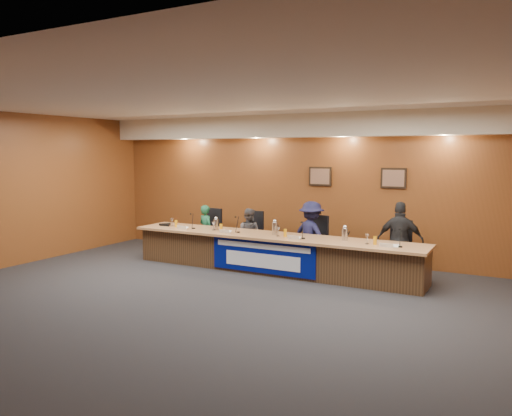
# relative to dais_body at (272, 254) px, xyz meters

# --- Properties ---
(floor) EXTENTS (10.00, 10.00, 0.00)m
(floor) POSITION_rel_dais_body_xyz_m (0.00, -2.40, -0.35)
(floor) COLOR black
(floor) RESTS_ON ground
(ceiling) EXTENTS (10.00, 8.00, 0.04)m
(ceiling) POSITION_rel_dais_body_xyz_m (0.00, -2.40, 2.85)
(ceiling) COLOR silver
(ceiling) RESTS_ON wall_back
(wall_back) EXTENTS (10.00, 0.04, 3.20)m
(wall_back) POSITION_rel_dais_body_xyz_m (0.00, 1.60, 1.25)
(wall_back) COLOR brown
(wall_back) RESTS_ON floor
(soffit) EXTENTS (10.00, 0.50, 0.50)m
(soffit) POSITION_rel_dais_body_xyz_m (0.00, 1.35, 2.60)
(soffit) COLOR beige
(soffit) RESTS_ON wall_back
(dais_body) EXTENTS (6.00, 0.80, 0.70)m
(dais_body) POSITION_rel_dais_body_xyz_m (0.00, 0.00, 0.00)
(dais_body) COLOR #432C19
(dais_body) RESTS_ON floor
(dais_top) EXTENTS (6.10, 0.95, 0.05)m
(dais_top) POSITION_rel_dais_body_xyz_m (0.00, -0.05, 0.38)
(dais_top) COLOR #A57349
(dais_top) RESTS_ON dais_body
(banner) EXTENTS (2.20, 0.02, 0.65)m
(banner) POSITION_rel_dais_body_xyz_m (0.00, -0.41, 0.03)
(banner) COLOR #020C6B
(banner) RESTS_ON dais_body
(banner_text_upper) EXTENTS (2.00, 0.01, 0.10)m
(banner_text_upper) POSITION_rel_dais_body_xyz_m (0.00, -0.43, 0.23)
(banner_text_upper) COLOR silver
(banner_text_upper) RESTS_ON banner
(banner_text_lower) EXTENTS (1.60, 0.01, 0.28)m
(banner_text_lower) POSITION_rel_dais_body_xyz_m (0.00, -0.43, -0.05)
(banner_text_lower) COLOR silver
(banner_text_lower) RESTS_ON banner
(wall_photo_left) EXTENTS (0.52, 0.04, 0.42)m
(wall_photo_left) POSITION_rel_dais_body_xyz_m (0.40, 1.57, 1.50)
(wall_photo_left) COLOR black
(wall_photo_left) RESTS_ON wall_back
(wall_photo_right) EXTENTS (0.52, 0.04, 0.42)m
(wall_photo_right) POSITION_rel_dais_body_xyz_m (2.00, 1.57, 1.50)
(wall_photo_right) COLOR black
(wall_photo_right) RESTS_ON wall_back
(panelist_a) EXTENTS (0.50, 0.42, 1.18)m
(panelist_a) POSITION_rel_dais_body_xyz_m (-2.01, 0.64, 0.24)
(panelist_a) COLOR #185737
(panelist_a) RESTS_ON floor
(panelist_b) EXTENTS (0.61, 0.50, 1.16)m
(panelist_b) POSITION_rel_dais_body_xyz_m (-0.90, 0.64, 0.23)
(panelist_b) COLOR #47454A
(panelist_b) RESTS_ON floor
(panelist_c) EXTENTS (1.01, 0.79, 1.38)m
(panelist_c) POSITION_rel_dais_body_xyz_m (0.58, 0.64, 0.34)
(panelist_c) COLOR #151638
(panelist_c) RESTS_ON floor
(panelist_d) EXTENTS (0.89, 0.45, 1.46)m
(panelist_d) POSITION_rel_dais_body_xyz_m (2.37, 0.64, 0.38)
(panelist_d) COLOR black
(panelist_d) RESTS_ON floor
(office_chair_a) EXTENTS (0.54, 0.54, 0.08)m
(office_chair_a) POSITION_rel_dais_body_xyz_m (-2.01, 0.74, 0.13)
(office_chair_a) COLOR black
(office_chair_a) RESTS_ON floor
(office_chair_b) EXTENTS (0.51, 0.51, 0.08)m
(office_chair_b) POSITION_rel_dais_body_xyz_m (-0.90, 0.74, 0.13)
(office_chair_b) COLOR black
(office_chair_b) RESTS_ON floor
(office_chair_c) EXTENTS (0.61, 0.61, 0.08)m
(office_chair_c) POSITION_rel_dais_body_xyz_m (0.58, 0.74, 0.13)
(office_chair_c) COLOR black
(office_chair_c) RESTS_ON floor
(office_chair_d) EXTENTS (0.58, 0.58, 0.08)m
(office_chair_d) POSITION_rel_dais_body_xyz_m (2.37, 0.74, 0.13)
(office_chair_d) COLOR black
(office_chair_d) RESTS_ON floor
(nameplate_a) EXTENTS (0.24, 0.08, 0.10)m
(nameplate_a) POSITION_rel_dais_body_xyz_m (-2.00, -0.30, 0.45)
(nameplate_a) COLOR white
(nameplate_a) RESTS_ON dais_top
(microphone_a) EXTENTS (0.07, 0.07, 0.02)m
(microphone_a) POSITION_rel_dais_body_xyz_m (-1.81, -0.12, 0.41)
(microphone_a) COLOR black
(microphone_a) RESTS_ON dais_top
(juice_glass_a) EXTENTS (0.06, 0.06, 0.15)m
(juice_glass_a) POSITION_rel_dais_body_xyz_m (-2.29, -0.11, 0.47)
(juice_glass_a) COLOR #F5A20F
(juice_glass_a) RESTS_ON dais_top
(water_glass_a) EXTENTS (0.08, 0.08, 0.18)m
(water_glass_a) POSITION_rel_dais_body_xyz_m (-2.44, -0.06, 0.49)
(water_glass_a) COLOR silver
(water_glass_a) RESTS_ON dais_top
(nameplate_b) EXTENTS (0.24, 0.08, 0.10)m
(nameplate_b) POSITION_rel_dais_body_xyz_m (-0.93, -0.30, 0.45)
(nameplate_b) COLOR white
(nameplate_b) RESTS_ON dais_top
(microphone_b) EXTENTS (0.07, 0.07, 0.02)m
(microphone_b) POSITION_rel_dais_body_xyz_m (-0.72, -0.11, 0.41)
(microphone_b) COLOR black
(microphone_b) RESTS_ON dais_top
(juice_glass_b) EXTENTS (0.06, 0.06, 0.15)m
(juice_glass_b) POSITION_rel_dais_body_xyz_m (-1.12, -0.12, 0.47)
(juice_glass_b) COLOR #F5A20F
(juice_glass_b) RESTS_ON dais_top
(water_glass_b) EXTENTS (0.08, 0.08, 0.18)m
(water_glass_b) POSITION_rel_dais_body_xyz_m (-1.32, -0.10, 0.49)
(water_glass_b) COLOR silver
(water_glass_b) RESTS_ON dais_top
(nameplate_c) EXTENTS (0.24, 0.08, 0.10)m
(nameplate_c) POSITION_rel_dais_body_xyz_m (0.60, -0.30, 0.45)
(nameplate_c) COLOR white
(nameplate_c) RESTS_ON dais_top
(microphone_c) EXTENTS (0.07, 0.07, 0.02)m
(microphone_c) POSITION_rel_dais_body_xyz_m (0.74, -0.17, 0.41)
(microphone_c) COLOR black
(microphone_c) RESTS_ON dais_top
(juice_glass_c) EXTENTS (0.06, 0.06, 0.15)m
(juice_glass_c) POSITION_rel_dais_body_xyz_m (0.34, -0.11, 0.47)
(juice_glass_c) COLOR #F5A20F
(juice_glass_c) RESTS_ON dais_top
(water_glass_c) EXTENTS (0.08, 0.08, 0.18)m
(water_glass_c) POSITION_rel_dais_body_xyz_m (0.20, -0.13, 0.49)
(water_glass_c) COLOR silver
(water_glass_c) RESTS_ON dais_top
(nameplate_d) EXTENTS (0.24, 0.08, 0.10)m
(nameplate_d) POSITION_rel_dais_body_xyz_m (2.34, -0.28, 0.45)
(nameplate_d) COLOR white
(nameplate_d) RESTS_ON dais_top
(microphone_d) EXTENTS (0.07, 0.07, 0.02)m
(microphone_d) POSITION_rel_dais_body_xyz_m (2.55, -0.15, 0.41)
(microphone_d) COLOR black
(microphone_d) RESTS_ON dais_top
(juice_glass_d) EXTENTS (0.06, 0.06, 0.15)m
(juice_glass_d) POSITION_rel_dais_body_xyz_m (2.10, -0.12, 0.47)
(juice_glass_d) COLOR #F5A20F
(juice_glass_d) RESTS_ON dais_top
(water_glass_d) EXTENTS (0.08, 0.08, 0.18)m
(water_glass_d) POSITION_rel_dais_body_xyz_m (1.96, -0.13, 0.49)
(water_glass_d) COLOR silver
(water_glass_d) RESTS_ON dais_top
(carafe_left) EXTENTS (0.11, 0.11, 0.22)m
(carafe_left) POSITION_rel_dais_body_xyz_m (-1.30, -0.03, 0.51)
(carafe_left) COLOR silver
(carafe_left) RESTS_ON dais_top
(carafe_mid) EXTENTS (0.11, 0.11, 0.25)m
(carafe_mid) POSITION_rel_dais_body_xyz_m (0.05, 0.02, 0.53)
(carafe_mid) COLOR silver
(carafe_mid) RESTS_ON dais_top
(carafe_right) EXTENTS (0.12, 0.12, 0.23)m
(carafe_right) POSITION_rel_dais_body_xyz_m (1.49, 0.05, 0.51)
(carafe_right) COLOR silver
(carafe_right) RESTS_ON dais_top
(speakerphone) EXTENTS (0.32, 0.32, 0.05)m
(speakerphone) POSITION_rel_dais_body_xyz_m (-2.61, -0.06, 0.43)
(speakerphone) COLOR black
(speakerphone) RESTS_ON dais_top
(paper_stack) EXTENTS (0.26, 0.33, 0.01)m
(paper_stack) POSITION_rel_dais_body_xyz_m (2.39, -0.07, 0.40)
(paper_stack) COLOR white
(paper_stack) RESTS_ON dais_top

